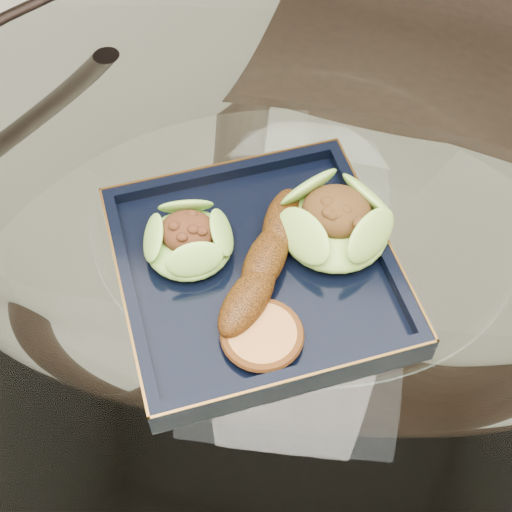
# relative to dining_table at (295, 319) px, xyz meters

# --- Properties ---
(ground) EXTENTS (4.00, 4.00, 0.00)m
(ground) POSITION_rel_dining_table_xyz_m (0.00, 0.00, -0.60)
(ground) COLOR beige
(ground) RESTS_ON ground
(dining_table) EXTENTS (1.13, 1.13, 0.77)m
(dining_table) POSITION_rel_dining_table_xyz_m (0.00, 0.00, 0.00)
(dining_table) COLOR white
(dining_table) RESTS_ON ground
(dining_chair) EXTENTS (0.51, 0.51, 1.04)m
(dining_chair) POSITION_rel_dining_table_xyz_m (0.18, 0.57, -0.02)
(dining_chair) COLOR black
(dining_chair) RESTS_ON ground
(navy_plate) EXTENTS (0.35, 0.35, 0.02)m
(navy_plate) POSITION_rel_dining_table_xyz_m (-0.04, -0.05, 0.17)
(navy_plate) COLOR black
(navy_plate) RESTS_ON dining_table
(lettuce_wrap_left) EXTENTS (0.10, 0.10, 0.03)m
(lettuce_wrap_left) POSITION_rel_dining_table_xyz_m (-0.11, -0.04, 0.20)
(lettuce_wrap_left) COLOR #74AD32
(lettuce_wrap_left) RESTS_ON navy_plate
(lettuce_wrap_right) EXTENTS (0.15, 0.15, 0.04)m
(lettuce_wrap_right) POSITION_rel_dining_table_xyz_m (0.03, -0.01, 0.20)
(lettuce_wrap_right) COLOR #68A630
(lettuce_wrap_right) RESTS_ON navy_plate
(roasted_plantain) EXTENTS (0.08, 0.18, 0.03)m
(roasted_plantain) POSITION_rel_dining_table_xyz_m (-0.03, -0.06, 0.20)
(roasted_plantain) COLOR #562C09
(roasted_plantain) RESTS_ON navy_plate
(crumb_patty) EXTENTS (0.07, 0.07, 0.01)m
(crumb_patty) POSITION_rel_dining_table_xyz_m (-0.03, -0.13, 0.19)
(crumb_patty) COLOR #C48941
(crumb_patty) RESTS_ON navy_plate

